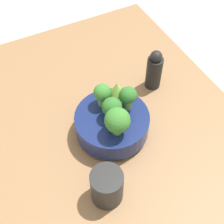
% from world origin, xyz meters
% --- Properties ---
extents(ground_plane, '(6.00, 6.00, 0.00)m').
position_xyz_m(ground_plane, '(0.00, 0.00, 0.00)').
color(ground_plane, '#ADA89E').
extents(table, '(1.12, 0.76, 0.05)m').
position_xyz_m(table, '(0.00, 0.00, 0.02)').
color(table, olive).
rests_on(table, ground_plane).
extents(bowl, '(0.21, 0.21, 0.07)m').
position_xyz_m(bowl, '(-0.02, -0.01, 0.09)').
color(bowl, navy).
rests_on(bowl, table).
extents(broccoli_floret_left, '(0.05, 0.05, 0.07)m').
position_xyz_m(broccoli_floret_left, '(-0.08, -0.01, 0.16)').
color(broccoli_floret_left, '#609347').
rests_on(broccoli_floret_left, bowl).
extents(broccoli_floret_right, '(0.07, 0.07, 0.08)m').
position_xyz_m(broccoli_floret_right, '(0.03, -0.02, 0.17)').
color(broccoli_floret_right, '#6BA34C').
rests_on(broccoli_floret_right, bowl).
extents(broccoli_floret_back, '(0.05, 0.05, 0.08)m').
position_xyz_m(broccoli_floret_back, '(-0.03, 0.04, 0.16)').
color(broccoli_floret_back, '#609347').
rests_on(broccoli_floret_back, bowl).
extents(broccoli_floret_center, '(0.05, 0.05, 0.07)m').
position_xyz_m(broccoli_floret_center, '(-0.02, -0.01, 0.16)').
color(broccoli_floret_center, '#609347').
rests_on(broccoli_floret_center, bowl).
extents(romanesco_piece_far, '(0.05, 0.05, 0.08)m').
position_xyz_m(romanesco_piece_far, '(-0.06, 0.02, 0.17)').
color(romanesco_piece_far, '#609347').
rests_on(romanesco_piece_far, bowl).
extents(cup, '(0.08, 0.08, 0.10)m').
position_xyz_m(cup, '(0.14, -0.11, 0.10)').
color(cup, black).
rests_on(cup, table).
extents(pepper_mill, '(0.05, 0.05, 0.14)m').
position_xyz_m(pepper_mill, '(-0.13, 0.19, 0.11)').
color(pepper_mill, black).
rests_on(pepper_mill, table).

